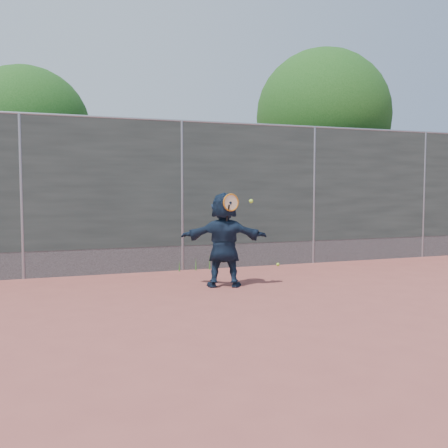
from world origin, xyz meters
name	(u,v)px	position (x,y,z in m)	size (l,w,h in m)	color
ground	(247,309)	(0.00, 0.00, 0.00)	(80.00, 80.00, 0.00)	#9E4C42
player	(224,240)	(0.23, 1.61, 0.79)	(1.47, 0.47, 1.59)	#142339
ball_ground	(278,264)	(2.07, 3.35, 0.03)	(0.07, 0.07, 0.07)	#ACE232
fence	(182,192)	(0.00, 3.50, 1.58)	(20.00, 0.06, 3.03)	#38423D
swing_action	(233,203)	(0.31, 1.41, 1.41)	(0.51, 0.20, 0.51)	#C66B12
tree_right	(328,121)	(4.68, 5.75, 3.49)	(3.78, 3.60, 5.39)	#382314
tree_left	(33,135)	(-2.85, 6.55, 2.94)	(3.15, 3.00, 4.53)	#382314
weed_clump	(198,264)	(0.29, 3.38, 0.13)	(0.68, 0.07, 0.30)	#387226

